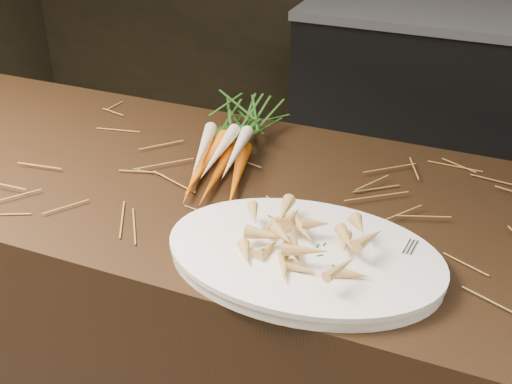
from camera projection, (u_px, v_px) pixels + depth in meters
main_counter at (297, 363)px, 1.52m from camera, size 2.40×0.70×0.90m
back_counter at (496, 107)px, 2.93m from camera, size 1.82×0.62×0.84m
straw_bedding at (304, 198)px, 1.29m from camera, size 1.40×0.60×0.02m
root_veg_bunch at (233, 134)px, 1.47m from camera, size 0.24×0.51×0.09m
serving_platter at (304, 259)px, 1.11m from camera, size 0.50×0.34×0.03m
roasted_veg_heap at (304, 240)px, 1.09m from camera, size 0.24×0.18×0.05m
serving_fork at (402, 280)px, 1.03m from camera, size 0.03×0.18×0.00m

